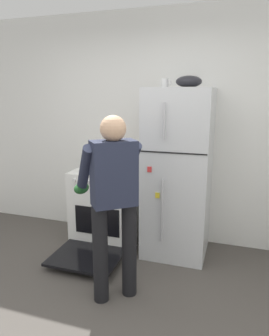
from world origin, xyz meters
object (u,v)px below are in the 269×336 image
at_px(person_cook, 113,193).
at_px(coffee_mug, 165,83).
at_px(refrigerator, 178,174).
at_px(red_pot, 119,166).
at_px(stove_range, 108,207).
at_px(mixing_bowl, 189,82).

xyz_separation_m(person_cook, coffee_mug, (0.19, 1.04, 0.92)).
bearing_deg(person_cook, coffee_mug, 79.80).
bearing_deg(coffee_mug, refrigerator, -15.83).
xyz_separation_m(red_pot, coffee_mug, (0.50, 0.10, 0.91)).
distance_m(stove_range, coffee_mug, 1.58).
bearing_deg(coffee_mug, person_cook, -100.20).
height_order(refrigerator, stove_range, refrigerator).
height_order(person_cook, mixing_bowl, mixing_bowl).
distance_m(person_cook, coffee_mug, 1.40).
xyz_separation_m(refrigerator, stove_range, (-0.84, -0.02, -0.48)).
relative_size(refrigerator, stove_range, 1.51).
xyz_separation_m(refrigerator, red_pot, (-0.68, -0.05, 0.05)).
distance_m(refrigerator, red_pot, 0.68).
height_order(refrigerator, coffee_mug, coffee_mug).
xyz_separation_m(red_pot, mixing_bowl, (0.76, 0.05, 0.92)).
bearing_deg(mixing_bowl, person_cook, -114.23).
bearing_deg(person_cook, refrigerator, 69.75).
bearing_deg(refrigerator, mixing_bowl, 0.21).
bearing_deg(person_cook, stove_range, 115.98).
bearing_deg(person_cook, mixing_bowl, 65.77).
xyz_separation_m(refrigerator, coffee_mug, (-0.18, 0.05, 0.96)).
distance_m(person_cook, red_pot, 0.99).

